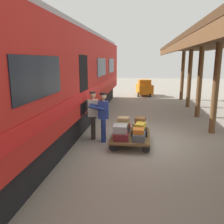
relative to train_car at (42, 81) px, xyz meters
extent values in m
plane|color=gray|center=(-3.74, 0.00, -2.06)|extent=(60.00, 60.00, 0.00)
cylinder|color=brown|center=(-6.23, -9.42, -0.36)|extent=(0.24, 0.24, 3.40)
cylinder|color=brown|center=(-6.23, -6.73, -0.36)|extent=(0.24, 0.24, 3.40)
cylinder|color=brown|center=(-6.23, -4.04, -0.36)|extent=(0.24, 0.24, 3.40)
cylinder|color=brown|center=(-6.23, -1.35, -0.36)|extent=(0.24, 0.24, 3.40)
cube|color=brown|center=(-4.68, 0.00, 1.19)|extent=(0.08, 19.63, 0.30)
cube|color=#B21E19|center=(0.00, 0.00, 0.29)|extent=(3.00, 19.98, 2.90)
cube|color=black|center=(0.00, 0.00, -1.61)|extent=(2.55, 18.98, 0.90)
cube|color=#99999E|center=(0.00, 0.00, 1.84)|extent=(2.76, 19.58, 0.20)
cube|color=red|center=(-1.51, 0.00, -0.51)|extent=(0.03, 19.58, 0.36)
cube|color=black|center=(-1.51, -6.99, 0.39)|extent=(0.02, 2.20, 0.84)
cube|color=black|center=(-1.51, -3.50, 0.39)|extent=(0.02, 2.20, 0.84)
cube|color=black|center=(-1.51, 3.50, 0.39)|extent=(0.02, 2.20, 0.84)
cube|color=black|center=(-1.45, 0.00, -0.11)|extent=(0.12, 1.10, 2.00)
cube|color=brown|center=(-3.16, 0.33, -1.77)|extent=(1.27, 1.88, 0.07)
cylinder|color=black|center=(-3.67, 1.08, -1.93)|extent=(0.25, 0.05, 0.25)
cylinder|color=black|center=(-2.65, 1.08, -1.93)|extent=(0.25, 0.05, 0.25)
cylinder|color=black|center=(-3.67, -0.42, -1.93)|extent=(0.25, 0.05, 0.25)
cylinder|color=black|center=(-2.65, -0.42, -1.93)|extent=(0.25, 0.05, 0.25)
cube|color=#AD231E|center=(-2.88, -0.19, -1.63)|extent=(0.45, 0.56, 0.20)
cube|color=#4C515B|center=(-3.45, 0.85, -1.63)|extent=(0.41, 0.60, 0.22)
cube|color=black|center=(-3.45, 0.33, -1.63)|extent=(0.52, 0.51, 0.21)
cube|color=navy|center=(-2.88, 0.33, -1.65)|extent=(0.45, 0.64, 0.18)
cube|color=maroon|center=(-2.88, 0.85, -1.63)|extent=(0.52, 0.63, 0.21)
cube|color=beige|center=(-3.45, -0.19, -1.59)|extent=(0.52, 0.53, 0.30)
cube|color=#9EA0A5|center=(-2.84, 0.82, -1.41)|extent=(0.44, 0.46, 0.24)
cube|color=tan|center=(-2.86, -0.19, -1.40)|extent=(0.40, 0.38, 0.26)
cube|color=#CC6B23|center=(-3.42, 0.84, -1.45)|extent=(0.35, 0.37, 0.15)
cube|color=gold|center=(-3.47, 0.31, -1.43)|extent=(0.39, 0.51, 0.19)
cube|color=brown|center=(-3.46, -0.15, -1.34)|extent=(0.39, 0.47, 0.19)
cube|color=brown|center=(-2.84, 0.34, -1.47)|extent=(0.47, 0.54, 0.19)
cylinder|color=navy|center=(-2.19, 0.10, -1.65)|extent=(0.16, 0.16, 0.82)
cylinder|color=navy|center=(-2.22, 0.30, -1.65)|extent=(0.16, 0.16, 0.82)
cube|color=navy|center=(-2.20, 0.20, -0.94)|extent=(0.38, 0.26, 0.60)
cylinder|color=tan|center=(-2.20, 0.20, -0.61)|extent=(0.09, 0.09, 0.06)
sphere|color=tan|center=(-2.20, 0.20, -0.47)|extent=(0.22, 0.22, 0.22)
cylinder|color=black|center=(-2.20, 0.20, -0.39)|extent=(0.21, 0.21, 0.06)
cylinder|color=navy|center=(-1.97, 0.07, -0.84)|extent=(0.54, 0.16, 0.21)
cylinder|color=navy|center=(-2.00, 0.38, -0.84)|extent=(0.54, 0.16, 0.21)
cylinder|color=#332D28|center=(-1.80, 0.03, -1.65)|extent=(0.16, 0.16, 0.82)
cylinder|color=#332D28|center=(-1.76, -0.16, -1.65)|extent=(0.16, 0.16, 0.82)
cube|color=silver|center=(-1.78, -0.07, -0.94)|extent=(0.40, 0.29, 0.60)
cylinder|color=tan|center=(-1.78, -0.07, -0.61)|extent=(0.09, 0.09, 0.06)
sphere|color=tan|center=(-1.78, -0.07, -0.47)|extent=(0.22, 0.22, 0.22)
cylinder|color=#332D28|center=(-1.78, -0.07, -0.39)|extent=(0.21, 0.21, 0.06)
cylinder|color=silver|center=(-2.03, 0.04, -0.84)|extent=(0.54, 0.22, 0.21)
cylinder|color=silver|center=(-1.96, -0.27, -0.84)|extent=(0.54, 0.22, 0.21)
cube|color=orange|center=(-3.60, -10.90, -1.51)|extent=(1.40, 1.88, 0.70)
cube|color=orange|center=(-3.60, -10.55, -1.01)|extent=(1.01, 0.86, 0.50)
cylinder|color=black|center=(-4.05, -10.30, -1.86)|extent=(0.12, 0.40, 0.40)
cylinder|color=black|center=(-3.15, -10.30, -1.86)|extent=(0.12, 0.40, 0.40)
cylinder|color=black|center=(-4.05, -11.50, -1.86)|extent=(0.12, 0.40, 0.40)
cylinder|color=black|center=(-3.15, -11.50, -1.86)|extent=(0.12, 0.40, 0.40)
camera|label=1|loc=(-3.55, 8.02, 0.72)|focal=38.19mm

